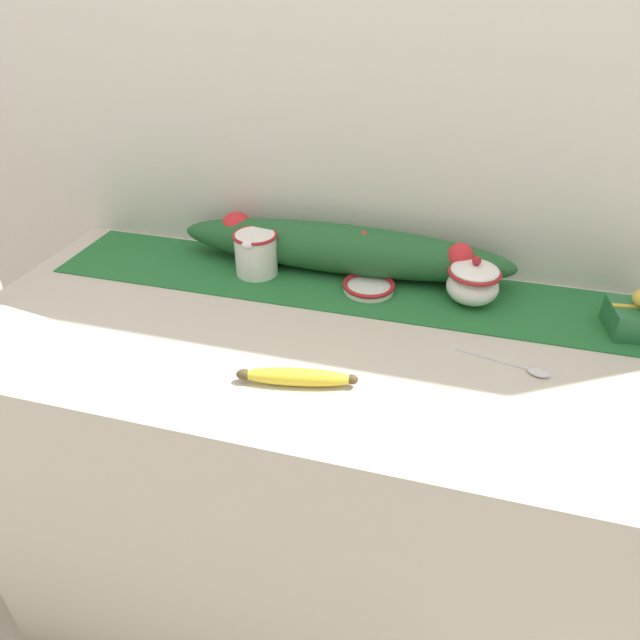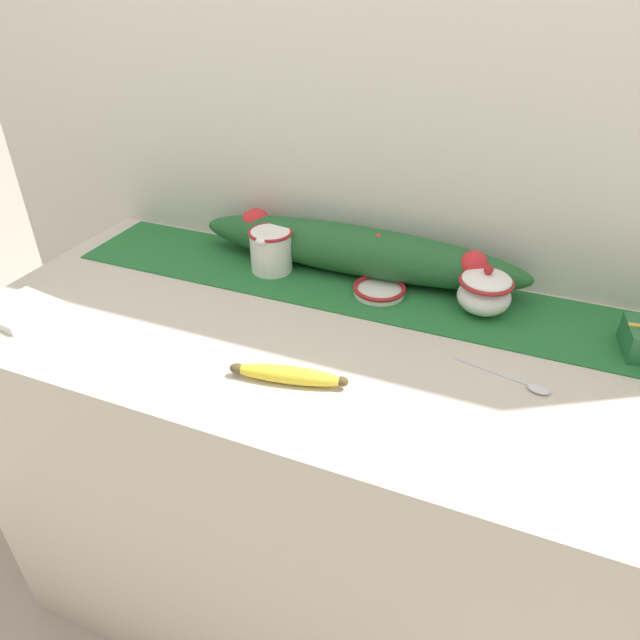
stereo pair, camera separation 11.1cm
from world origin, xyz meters
name	(u,v)px [view 1 (the left image)]	position (x,y,z in m)	size (l,w,h in m)	color
ground_plane	(313,595)	(0.00, 0.00, 0.00)	(12.00, 12.00, 0.00)	#B2A899
countertop	(312,487)	(0.00, 0.00, 0.47)	(1.46, 0.67, 0.94)	beige
back_wall	(352,154)	(0.00, 0.36, 1.20)	(2.26, 0.04, 2.40)	silver
table_runner	(334,284)	(0.00, 0.20, 0.94)	(1.34, 0.25, 0.00)	#236B33
cream_pitcher	(256,252)	(-0.19, 0.20, 1.00)	(0.11, 0.12, 0.10)	white
sugar_bowl	(473,282)	(0.31, 0.20, 0.99)	(0.11, 0.11, 0.11)	white
small_dish	(369,286)	(0.08, 0.19, 0.95)	(0.12, 0.12, 0.02)	white
banana	(297,377)	(0.03, -0.17, 0.96)	(0.22, 0.07, 0.03)	yellow
spoon	(532,370)	(0.43, -0.02, 0.94)	(0.18, 0.05, 0.01)	silver
napkin_stack	(0,330)	(-0.60, -0.18, 0.95)	(0.13, 0.13, 0.02)	white
gift_box	(640,317)	(0.64, 0.17, 0.98)	(0.13, 0.12, 0.10)	#236638
poinsettia_garland	(341,248)	(0.00, 0.27, 1.00)	(0.81, 0.13, 0.12)	#235B2D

